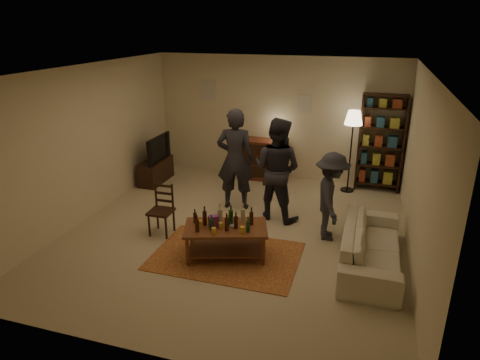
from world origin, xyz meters
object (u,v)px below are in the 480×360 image
at_px(dining_chair, 162,208).
at_px(sofa, 371,246).
at_px(dresser, 264,158).
at_px(person_by_sofa, 331,197).
at_px(coffee_table, 225,231).
at_px(person_right, 277,169).
at_px(floor_lamp, 353,124).
at_px(person_left, 235,159).
at_px(tv_stand, 155,165).
at_px(bookshelf, 381,142).

xyz_separation_m(dining_chair, sofa, (3.38, -0.03, -0.15)).
distance_m(dresser, person_by_sofa, 2.99).
bearing_deg(dining_chair, sofa, -1.43).
bearing_deg(coffee_table, person_right, 75.23).
xyz_separation_m(coffee_table, person_by_sofa, (1.43, 1.08, 0.30)).
xyz_separation_m(floor_lamp, person_left, (-2.01, -1.50, -0.49)).
height_order(dining_chair, dresser, dresser).
xyz_separation_m(dining_chair, floor_lamp, (2.85, 2.87, 1.00)).
relative_size(tv_stand, floor_lamp, 0.62).
relative_size(tv_stand, person_right, 0.57).
relative_size(tv_stand, person_left, 0.55).
bearing_deg(person_right, floor_lamp, -109.26).
distance_m(coffee_table, dresser, 3.53).
height_order(sofa, person_right, person_right).
xyz_separation_m(coffee_table, floor_lamp, (1.59, 3.31, 1.01)).
distance_m(dining_chair, tv_stand, 2.51).
relative_size(person_left, person_right, 1.04).
bearing_deg(person_by_sofa, person_left, 57.82).
relative_size(person_left, person_by_sofa, 1.32).
relative_size(dining_chair, person_left, 0.45).
bearing_deg(bookshelf, floor_lamp, -154.26).
bearing_deg(coffee_table, sofa, 10.85).
height_order(coffee_table, person_right, person_right).
height_order(floor_lamp, person_right, person_right).
bearing_deg(person_by_sofa, dresser, 24.52).
bearing_deg(person_left, bookshelf, -153.77).
bearing_deg(floor_lamp, person_right, -124.19).
height_order(dining_chair, person_right, person_right).
distance_m(tv_stand, person_right, 3.17).
bearing_deg(floor_lamp, dresser, 173.66).
xyz_separation_m(tv_stand, person_right, (2.95, -1.01, 0.54)).
bearing_deg(sofa, tv_stand, 64.66).
bearing_deg(person_left, sofa, 142.61).
xyz_separation_m(tv_stand, sofa, (4.64, -2.20, -0.08)).
height_order(coffee_table, dining_chair, dining_chair).
xyz_separation_m(bookshelf, floor_lamp, (-0.57, -0.27, 0.41)).
relative_size(bookshelf, person_by_sofa, 1.38).
height_order(dining_chair, tv_stand, tv_stand).
bearing_deg(person_right, coffee_table, 90.15).
relative_size(coffee_table, dining_chair, 1.57).
distance_m(dining_chair, bookshelf, 4.69).
height_order(dresser, sofa, dresser).
bearing_deg(coffee_table, dresser, 94.57).
relative_size(dining_chair, person_right, 0.47).
bearing_deg(person_right, tv_stand, -4.02).
bearing_deg(sofa, person_left, 60.92).
bearing_deg(coffee_table, bookshelf, 58.97).
height_order(coffee_table, bookshelf, bookshelf).
relative_size(dresser, sofa, 0.65).
bearing_deg(person_by_sofa, coffee_table, 116.52).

